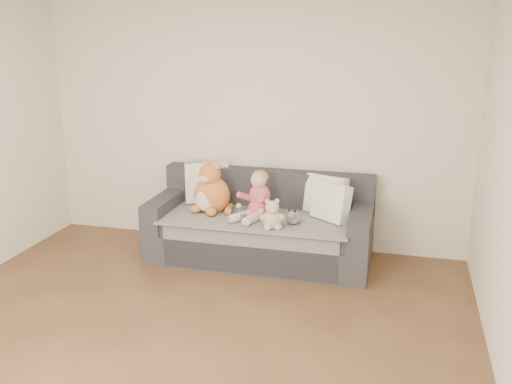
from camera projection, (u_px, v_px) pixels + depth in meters
room_shell at (175, 169)px, 4.01m from camera, size 5.00×5.00×5.00m
sofa at (261, 229)px, 5.75m from camera, size 2.20×0.94×0.85m
cushion_left at (207, 183)px, 6.05m from camera, size 0.50×0.37×0.43m
cushion_right_back at (326, 195)px, 5.66m from camera, size 0.46×0.34×0.40m
cushion_right_front at (331, 202)px, 5.47m from camera, size 0.43×0.38×0.38m
toddler at (257, 198)px, 5.55m from camera, size 0.35×0.48×0.47m
plush_cat at (211, 192)px, 5.73m from camera, size 0.43×0.39×0.56m
teddy_bear at (272, 217)px, 5.25m from camera, size 0.22×0.18×0.29m
plush_cow at (293, 217)px, 5.38m from camera, size 0.13×0.20×0.16m
sippy_cup at (243, 216)px, 5.45m from camera, size 0.09×0.07×0.10m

